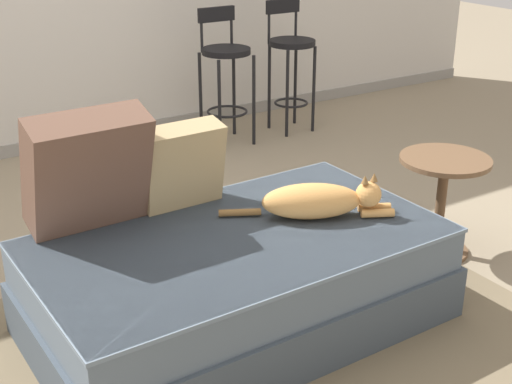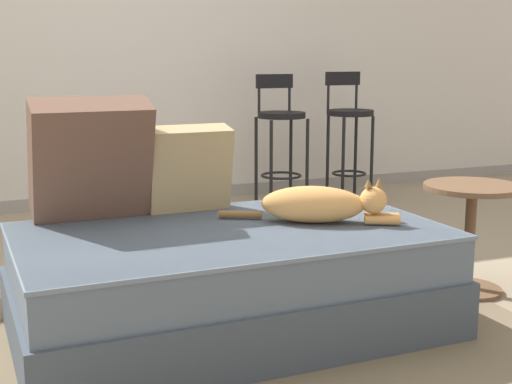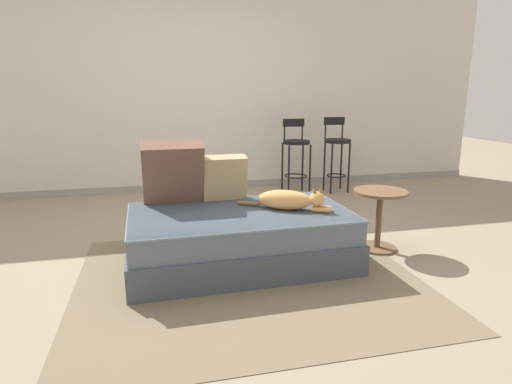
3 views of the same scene
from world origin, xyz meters
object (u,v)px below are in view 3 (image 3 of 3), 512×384
side_table (379,211)px  bar_stool_near_window (296,151)px  throw_pillow_corner (173,172)px  throw_pillow_middle (224,177)px  bar_stool_by_doorway (337,148)px  couch (240,237)px  cat (289,200)px

side_table → bar_stool_near_window: bearing=91.2°
throw_pillow_corner → throw_pillow_middle: 0.42m
throw_pillow_middle → bar_stool_by_doorway: bar_stool_by_doorway is taller
couch → throw_pillow_corner: size_ratio=3.34×
couch → cat: 0.47m
cat → bar_stool_by_doorway: size_ratio=0.70×
throw_pillow_middle → throw_pillow_corner: bearing=-178.6°
couch → throw_pillow_middle: size_ratio=4.51×
bar_stool_near_window → bar_stool_by_doorway: bar_stool_by_doorway is taller
throw_pillow_corner → bar_stool_by_doorway: 2.77m
couch → bar_stool_by_doorway: size_ratio=1.76×
cat → side_table: 0.82m
cat → bar_stool_by_doorway: 2.50m
couch → throw_pillow_corner: (-0.47, 0.37, 0.46)m
cat → side_table: size_ratio=1.32×
bar_stool_by_doorway → side_table: bar_stool_by_doorway is taller
throw_pillow_corner → throw_pillow_middle: (0.42, 0.01, -0.07)m
couch → cat: (0.38, -0.03, 0.28)m
throw_pillow_corner → cat: throw_pillow_corner is taller
side_table → bar_stool_by_doorway: bearing=75.9°
throw_pillow_corner → bar_stool_near_window: size_ratio=0.53×
throw_pillow_middle → cat: (0.43, -0.41, -0.11)m
bar_stool_by_doorway → side_table: bearing=-104.1°
couch → bar_stool_by_doorway: 2.72m
throw_pillow_corner → side_table: 1.72m
throw_pillow_corner → bar_stool_by_doorway: size_ratio=0.53×
throw_pillow_corner → throw_pillow_middle: throw_pillow_corner is taller
couch → side_table: 1.19m
throw_pillow_middle → bar_stool_near_window: size_ratio=0.40×
bar_stool_near_window → side_table: (0.04, -2.06, -0.22)m
side_table → couch: bearing=-178.6°
throw_pillow_corner → cat: bearing=-25.4°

